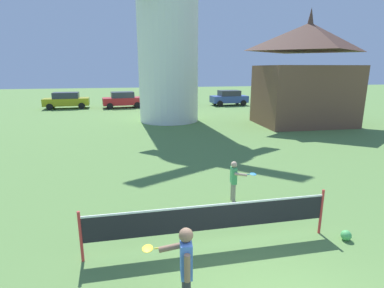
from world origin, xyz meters
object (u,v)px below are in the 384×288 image
Objects in this scene: player_near at (185,265)px; player_far at (234,179)px; tennis_net at (211,218)px; stray_ball at (346,235)px; parked_car_mustard at (66,100)px; parked_car_black at (173,98)px; parked_car_red at (123,100)px; windmill at (167,8)px; parked_car_blue at (229,98)px; chapel at (306,76)px.

player_near is 1.21× the size of player_far.
tennis_net reaches higher than stray_ball.
parked_car_mustard is 10.46m from parked_car_black.
parked_car_black reaches higher than tennis_net.
parked_car_black reaches higher than player_near.
parked_car_red is (5.35, -0.48, -0.00)m from parked_car_mustard.
windmill is at bearing 85.72° from tennis_net.
windmill is at bearing 83.40° from player_near.
windmill is 3.89× the size of parked_car_red.
parked_car_black is (1.57, 8.79, -7.00)m from windmill.
parked_car_blue is 12.06m from chapel.
player_far is at bearing -93.76° from parked_car_black.
chapel reaches higher than parked_car_red.
tennis_net is at bearing -94.28° from windmill.
parked_car_red and parked_car_black have the same top height.
parked_car_mustard is 1.06× the size of parked_car_red.
player_near is at bearing -162.05° from stray_ball.
stray_ball is at bearing -78.03° from parked_car_red.
stray_ball is 15.57m from chapel.
stray_ball is at bearing -67.48° from parked_car_mustard.
parked_car_mustard is at bearing 145.11° from chapel.
windmill reaches higher than parked_car_red.
parked_car_mustard is (-8.94, 23.40, 0.12)m from player_far.
parked_car_red is 10.98m from parked_car_blue.
stray_ball is at bearing -7.21° from tennis_net.
windmill is at bearing 96.28° from stray_ball.
parked_car_black reaches higher than stray_ball.
player_near is at bearing -119.51° from player_far.
tennis_net is at bearing -109.26° from parked_car_blue.
windmill is at bearing -67.55° from parked_car_red.
chapel is at bearing -82.99° from parked_car_blue.
player_near is 0.34× the size of parked_car_mustard.
tennis_net is at bearing -84.76° from parked_car_red.
player_far is 23.89m from parked_car_blue.
parked_car_black is at bearing 121.06° from chapel.
tennis_net is at bearing -127.63° from chapel.
player_far is (0.05, -14.37, -7.12)m from windmill.
stray_ball is 0.05× the size of parked_car_mustard.
parked_car_black is at bearing 83.67° from tennis_net.
parked_car_blue reaches higher than player_far.
parked_car_mustard is 1.04× the size of parked_car_black.
windmill is 14.48m from parked_car_mustard.
parked_car_blue is (16.33, -0.68, -0.00)m from parked_car_mustard.
chapel is (10.99, 14.81, 2.45)m from player_near.
parked_car_mustard is at bearing 134.54° from windmill.
parked_car_black and parked_car_blue have the same top height.
stray_ball is 26.01m from parked_car_red.
player_near is 27.21m from parked_car_black.
parked_car_mustard reaches higher than player_far.
player_near is 4.37m from player_far.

